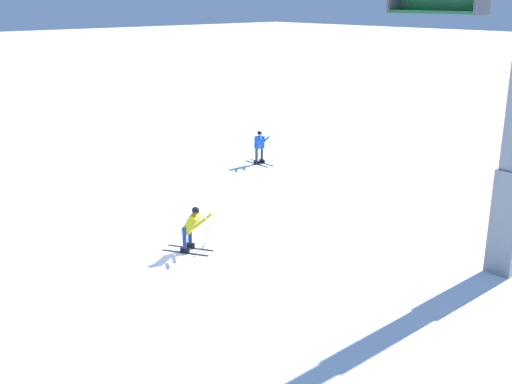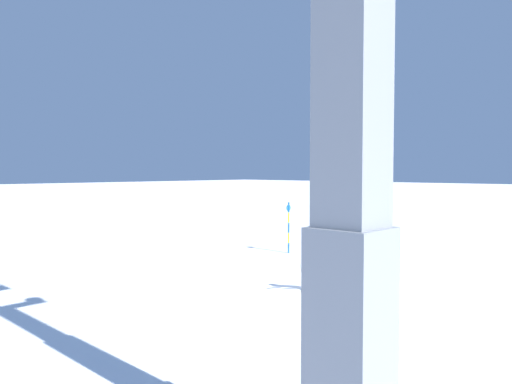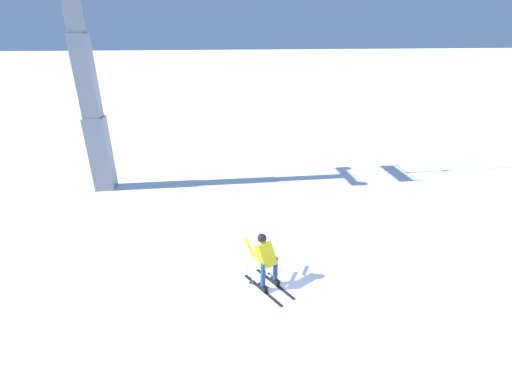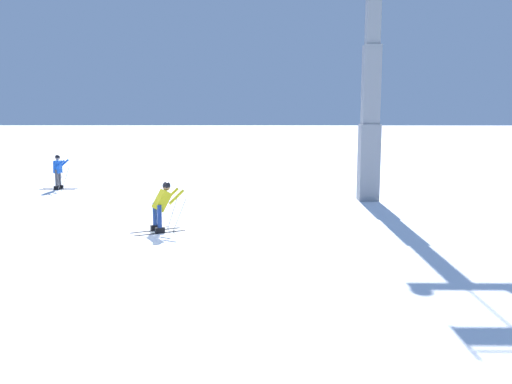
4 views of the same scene
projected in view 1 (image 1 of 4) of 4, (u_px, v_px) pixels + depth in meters
ground_plane at (155, 248)px, 19.62m from camera, size 260.00×260.00×0.00m
skier_carving_main at (192, 226)px, 19.11m from camera, size 1.31×1.67×1.62m
skier_distant_uphill at (260, 145)px, 29.24m from camera, size 0.71×1.66×1.62m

